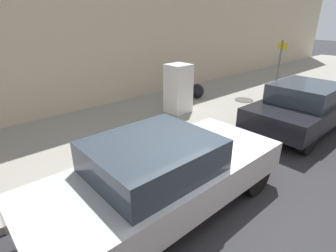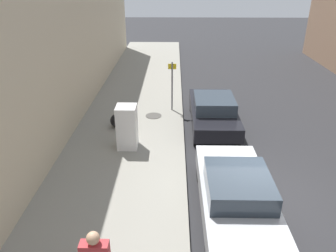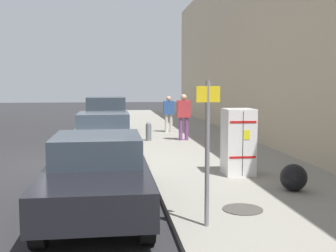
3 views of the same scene
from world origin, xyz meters
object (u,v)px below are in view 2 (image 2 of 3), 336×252
at_px(trash_bag, 117,121).
at_px(parked_sedan_silver, 236,194).
at_px(street_sign_post, 172,83).
at_px(parked_sedan_dark, 213,111).
at_px(discarded_refrigerator, 127,127).

bearing_deg(trash_bag, parked_sedan_silver, -52.80).
xyz_separation_m(street_sign_post, parked_sedan_dark, (1.71, -1.48, -0.69)).
xyz_separation_m(discarded_refrigerator, parked_sedan_dark, (3.28, 2.06, -0.22)).
distance_m(trash_bag, parked_sedan_dark, 3.97).
relative_size(discarded_refrigerator, parked_sedan_silver, 0.36).
xyz_separation_m(discarded_refrigerator, street_sign_post, (1.57, 3.54, 0.47)).
bearing_deg(street_sign_post, trash_bag, -140.15).
bearing_deg(street_sign_post, parked_sedan_dark, -40.91).
height_order(street_sign_post, parked_sedan_silver, street_sign_post).
bearing_deg(trash_bag, discarded_refrigerator, -68.34).
bearing_deg(trash_bag, street_sign_post, 39.85).
bearing_deg(parked_sedan_dark, trash_bag, -174.45).
relative_size(discarded_refrigerator, trash_bag, 2.87).
height_order(street_sign_post, trash_bag, street_sign_post).
relative_size(discarded_refrigerator, street_sign_post, 0.71).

